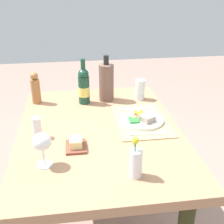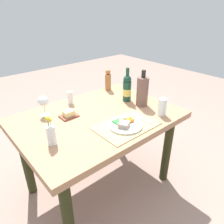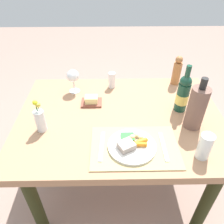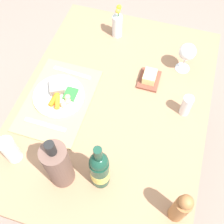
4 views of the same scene
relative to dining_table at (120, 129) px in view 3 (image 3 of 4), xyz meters
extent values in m
plane|color=gray|center=(0.00, 0.00, -0.62)|extent=(8.00, 8.00, 0.00)
cube|color=#A47655|center=(0.00, 0.00, 0.08)|extent=(1.23, 0.89, 0.05)
cylinder|color=#2B2D14|center=(-0.51, -0.34, -0.28)|extent=(0.07, 0.07, 0.68)
cylinder|color=#2B2D14|center=(0.51, -0.34, -0.28)|extent=(0.07, 0.07, 0.68)
cylinder|color=#2B2D14|center=(-0.51, 0.34, -0.28)|extent=(0.07, 0.07, 0.68)
cylinder|color=#2B2D14|center=(0.51, 0.34, -0.28)|extent=(0.07, 0.07, 0.68)
cube|color=tan|center=(0.06, -0.25, 0.11)|extent=(0.45, 0.30, 0.01)
cylinder|color=silver|center=(0.05, -0.26, 0.12)|extent=(0.24, 0.24, 0.01)
cube|color=gray|center=(0.02, -0.27, 0.14)|extent=(0.10, 0.10, 0.03)
cylinder|color=orange|center=(0.08, -0.26, 0.13)|extent=(0.08, 0.03, 0.02)
cylinder|color=orange|center=(0.09, -0.24, 0.14)|extent=(0.07, 0.05, 0.02)
ellipsoid|color=#DCBF7B|center=(0.05, -0.21, 0.13)|extent=(0.03, 0.03, 0.02)
ellipsoid|color=tan|center=(0.07, -0.20, 0.13)|extent=(0.03, 0.03, 0.02)
ellipsoid|color=#C7BA84|center=(0.10, -0.21, 0.13)|extent=(0.03, 0.03, 0.02)
cube|color=#2F8537|center=(0.03, -0.20, 0.13)|extent=(0.07, 0.06, 0.01)
cube|color=silver|center=(-0.11, -0.25, 0.11)|extent=(0.03, 0.20, 0.00)
cube|color=silver|center=(0.21, -0.26, 0.11)|extent=(0.02, 0.20, 0.00)
cube|color=brown|center=(-0.18, 0.13, 0.11)|extent=(0.13, 0.10, 0.01)
cube|color=#EBD789|center=(-0.18, 0.13, 0.14)|extent=(0.08, 0.06, 0.04)
cylinder|color=white|center=(-0.05, 0.33, 0.16)|extent=(0.05, 0.05, 0.11)
cylinder|color=brown|center=(0.40, -0.09, 0.23)|extent=(0.10, 0.10, 0.25)
cylinder|color=black|center=(0.40, -0.09, 0.38)|extent=(0.03, 0.03, 0.06)
cylinder|color=silver|center=(0.38, -0.32, 0.17)|extent=(0.06, 0.06, 0.14)
cylinder|color=silver|center=(0.38, -0.32, 0.14)|extent=(0.06, 0.06, 0.08)
cylinder|color=#A5693A|center=(0.42, 0.37, 0.18)|extent=(0.06, 0.06, 0.16)
sphere|color=#A5693A|center=(0.42, 0.37, 0.29)|extent=(0.05, 0.05, 0.05)
cylinder|color=#174130|center=(0.37, 0.06, 0.19)|extent=(0.07, 0.07, 0.18)
sphere|color=#174130|center=(0.37, 0.06, 0.30)|extent=(0.07, 0.07, 0.07)
cylinder|color=#174130|center=(0.37, 0.06, 0.35)|extent=(0.03, 0.03, 0.09)
cylinder|color=#E7D361|center=(0.37, 0.06, 0.18)|extent=(0.07, 0.07, 0.06)
cylinder|color=white|center=(-0.30, 0.28, 0.10)|extent=(0.07, 0.07, 0.00)
cylinder|color=white|center=(-0.30, 0.28, 0.15)|extent=(0.01, 0.01, 0.08)
sphere|color=white|center=(-0.30, 0.28, 0.22)|extent=(0.08, 0.08, 0.08)
cylinder|color=silver|center=(-0.44, -0.11, 0.17)|extent=(0.06, 0.06, 0.13)
cylinder|color=#3F7233|center=(-0.43, -0.11, 0.19)|extent=(0.00, 0.00, 0.17)
sphere|color=gold|center=(-0.43, -0.11, 0.27)|extent=(0.03, 0.03, 0.03)
cylinder|color=#3F7233|center=(-0.44, -0.10, 0.19)|extent=(0.00, 0.00, 0.18)
sphere|color=yellow|center=(-0.44, -0.10, 0.28)|extent=(0.02, 0.02, 0.02)
cylinder|color=#3F7233|center=(-0.44, -0.11, 0.19)|extent=(0.00, 0.00, 0.18)
sphere|color=yellow|center=(-0.44, -0.11, 0.28)|extent=(0.03, 0.03, 0.03)
camera|label=1|loc=(-1.43, 0.13, 0.89)|focal=47.38mm
camera|label=2|loc=(-0.86, -1.17, 0.88)|focal=33.92mm
camera|label=3|loc=(-0.07, -1.03, 0.95)|focal=35.69mm
camera|label=4|loc=(0.70, 0.21, 1.21)|focal=44.80mm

